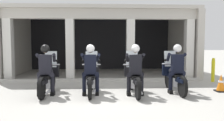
{
  "coord_description": "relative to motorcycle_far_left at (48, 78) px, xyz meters",
  "views": [
    {
      "loc": [
        -0.36,
        -6.84,
        1.63
      ],
      "look_at": [
        0.0,
        0.55,
        1.05
      ],
      "focal_mm": 35.89,
      "sensor_mm": 36.0,
      "label": 1
    }
  ],
  "objects": [
    {
      "name": "ground_plane",
      "position": [
        2.07,
        2.62,
        -0.5
      ],
      "size": [
        80.0,
        80.0,
        0.0
      ],
      "primitive_type": "plane",
      "color": "#A8A59E"
    },
    {
      "name": "station_building",
      "position": [
        1.68,
        5.02,
        1.56
      ],
      "size": [
        9.05,
        4.68,
        3.26
      ],
      "color": "black",
      "rests_on": "ground"
    },
    {
      "name": "kerb_strip",
      "position": [
        1.68,
        2.17,
        -0.44
      ],
      "size": [
        8.55,
        0.24,
        0.12
      ],
      "primitive_type": "cube",
      "color": "#B7B5AD",
      "rests_on": "ground"
    },
    {
      "name": "motorcycle_far_left",
      "position": [
        0.0,
        0.0,
        0.0
      ],
      "size": [
        0.62,
        2.04,
        1.35
      ],
      "rotation": [
        0.0,
        0.0,
        -0.29
      ],
      "color": "black",
      "rests_on": "ground"
    },
    {
      "name": "police_officer_far_left",
      "position": [
        -0.0,
        -0.28,
        0.44
      ],
      "size": [
        0.63,
        0.61,
        1.58
      ],
      "rotation": [
        0.0,
        0.0,
        -0.29
      ],
      "color": "black",
      "rests_on": "ground"
    },
    {
      "name": "motorcycle_center_left",
      "position": [
        1.38,
        -0.02,
        0.0
      ],
      "size": [
        0.62,
        2.04,
        1.35
      ],
      "rotation": [
        0.0,
        0.0,
        -0.3
      ],
      "color": "black",
      "rests_on": "ground"
    },
    {
      "name": "police_officer_center_left",
      "position": [
        1.38,
        -0.31,
        0.44
      ],
      "size": [
        0.63,
        0.61,
        1.58
      ],
      "rotation": [
        0.0,
        0.0,
        -0.3
      ],
      "color": "black",
      "rests_on": "ground"
    },
    {
      "name": "motorcycle_center_right",
      "position": [
        2.76,
        -0.12,
        0.0
      ],
      "size": [
        0.62,
        2.04,
        1.35
      ],
      "rotation": [
        0.0,
        0.0,
        -0.31
      ],
      "color": "black",
      "rests_on": "ground"
    },
    {
      "name": "police_officer_center_right",
      "position": [
        2.75,
        -0.41,
        0.44
      ],
      "size": [
        0.63,
        0.61,
        1.58
      ],
      "rotation": [
        0.0,
        0.0,
        -0.31
      ],
      "color": "black",
      "rests_on": "ground"
    },
    {
      "name": "motorcycle_far_right",
      "position": [
        4.13,
        0.08,
        0.0
      ],
      "size": [
        0.62,
        2.04,
        1.35
      ],
      "rotation": [
        0.0,
        0.0,
        -0.3
      ],
      "color": "black",
      "rests_on": "ground"
    },
    {
      "name": "police_officer_far_right",
      "position": [
        4.13,
        -0.21,
        0.44
      ],
      "size": [
        0.63,
        0.61,
        1.58
      ],
      "rotation": [
        0.0,
        0.0,
        -0.3
      ],
      "color": "black",
      "rests_on": "ground"
    },
    {
      "name": "traffic_cone_flank",
      "position": [
        5.71,
        -0.01,
        -0.21
      ],
      "size": [
        0.34,
        0.34,
        0.59
      ],
      "color": "black",
      "rests_on": "ground"
    },
    {
      "name": "bollard_kerbside",
      "position": [
        6.39,
        1.86,
        -0.0
      ],
      "size": [
        0.14,
        0.14,
        1.01
      ],
      "color": "yellow",
      "rests_on": "ground"
    }
  ]
}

